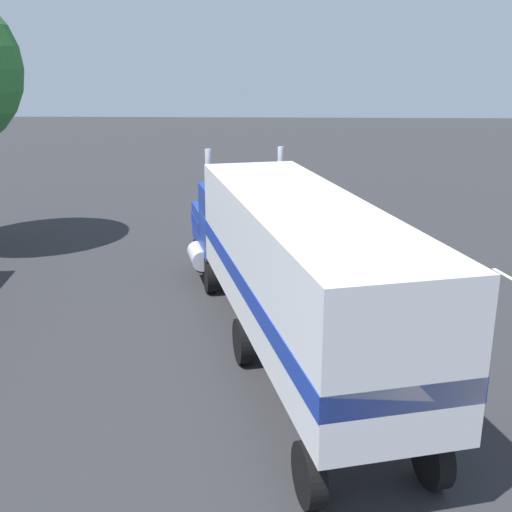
{
  "coord_description": "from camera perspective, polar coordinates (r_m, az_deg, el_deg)",
  "views": [
    {
      "loc": [
        -19.39,
        -1.3,
        7.06
      ],
      "look_at": [
        -1.92,
        -0.66,
        1.6
      ],
      "focal_mm": 44.78,
      "sensor_mm": 36.0,
      "label": 1
    }
  ],
  "objects": [
    {
      "name": "semi_truck",
      "position": [
        15.06,
        2.74,
        -0.2
      ],
      "size": [
        14.31,
        6.19,
        4.5
      ],
      "color": "#193399",
      "rests_on": "ground_plane"
    },
    {
      "name": "person_bystander",
      "position": [
        16.96,
        12.37,
        -4.41
      ],
      "size": [
        0.34,
        0.47,
        1.63
      ],
      "color": "black",
      "rests_on": "ground_plane"
    },
    {
      "name": "ground_plane",
      "position": [
        20.68,
        -1.63,
        -2.62
      ],
      "size": [
        120.0,
        120.0,
        0.0
      ],
      "primitive_type": "plane",
      "color": "#2D2D30"
    },
    {
      "name": "lane_stripe_near",
      "position": [
        19.0,
        8.63,
        -4.65
      ],
      "size": [
        4.25,
        1.45,
        0.01
      ],
      "primitive_type": "cube",
      "rotation": [
        0.0,
        0.0,
        0.3
      ],
      "color": "silver",
      "rests_on": "ground_plane"
    },
    {
      "name": "lane_stripe_mid",
      "position": [
        21.36,
        15.15,
        -2.56
      ],
      "size": [
        4.24,
        1.5,
        0.01
      ],
      "primitive_type": "cube",
      "rotation": [
        0.0,
        0.0,
        0.31
      ],
      "color": "silver",
      "rests_on": "ground_plane"
    }
  ]
}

